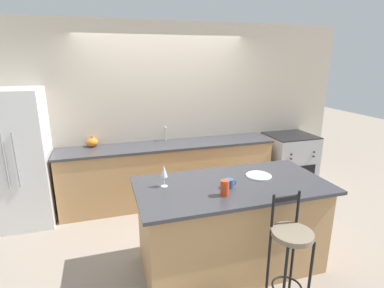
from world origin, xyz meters
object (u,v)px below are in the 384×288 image
object	(u,v)px
bar_stool_near	(290,248)
wine_glass	(164,172)
dinner_plate	(259,175)
refrigerator	(19,159)
oven_range	(288,161)
pumpkin_decoration	(92,142)
tumbler_cup	(225,188)
coffee_mug	(230,183)

from	to	relation	value
bar_stool_near	wine_glass	distance (m)	1.32
bar_stool_near	dinner_plate	world-z (taller)	bar_stool_near
wine_glass	bar_stool_near	bearing A→B (deg)	-43.14
refrigerator	wine_glass	bearing A→B (deg)	-42.84
refrigerator	bar_stool_near	xyz separation A→B (m)	(2.52, -2.34, -0.28)
dinner_plate	wine_glass	bearing A→B (deg)	178.09
refrigerator	oven_range	bearing A→B (deg)	-0.08
oven_range	pumpkin_decoration	bearing A→B (deg)	175.62
wine_glass	tumbler_cup	size ratio (longest dim) A/B	1.49
bar_stool_near	coffee_mug	size ratio (longest dim) A/B	9.50
dinner_plate	coffee_mug	size ratio (longest dim) A/B	2.39
dinner_plate	pumpkin_decoration	bearing A→B (deg)	134.31
oven_range	tumbler_cup	bearing A→B (deg)	-137.06
oven_range	coffee_mug	xyz separation A→B (m)	(-1.87, -1.70, 0.53)
oven_range	wine_glass	xyz separation A→B (m)	(-2.48, -1.49, 0.64)
bar_stool_near	tumbler_cup	bearing A→B (deg)	130.02
bar_stool_near	pumpkin_decoration	size ratio (longest dim) A/B	6.53
bar_stool_near	wine_glass	size ratio (longest dim) A/B	4.92
oven_range	bar_stool_near	distance (m)	2.83
oven_range	coffee_mug	distance (m)	2.59
refrigerator	wine_glass	xyz separation A→B (m)	(1.62, -1.50, 0.20)
refrigerator	dinner_plate	xyz separation A→B (m)	(2.64, -1.53, 0.05)
dinner_plate	coffee_mug	distance (m)	0.46
wine_glass	tumbler_cup	xyz separation A→B (m)	(0.49, -0.36, -0.08)
oven_range	tumbler_cup	distance (m)	2.77
coffee_mug	oven_range	bearing A→B (deg)	42.28
wine_glass	pumpkin_decoration	size ratio (longest dim) A/B	1.33
oven_range	bar_stool_near	size ratio (longest dim) A/B	0.86
dinner_plate	wine_glass	world-z (taller)	wine_glass
dinner_plate	tumbler_cup	bearing A→B (deg)	-148.68
oven_range	wine_glass	distance (m)	2.97
bar_stool_near	oven_range	bearing A→B (deg)	55.88
bar_stool_near	dinner_plate	size ratio (longest dim) A/B	3.97
coffee_mug	wine_glass	bearing A→B (deg)	160.76
wine_glass	pumpkin_decoration	world-z (taller)	wine_glass
oven_range	dinner_plate	world-z (taller)	dinner_plate
refrigerator	bar_stool_near	world-z (taller)	refrigerator
dinner_plate	bar_stool_near	bearing A→B (deg)	-98.86
bar_stool_near	refrigerator	bearing A→B (deg)	137.05
dinner_plate	wine_glass	xyz separation A→B (m)	(-1.03, 0.03, 0.15)
coffee_mug	tumbler_cup	bearing A→B (deg)	-128.02
wine_glass	pumpkin_decoration	bearing A→B (deg)	112.05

